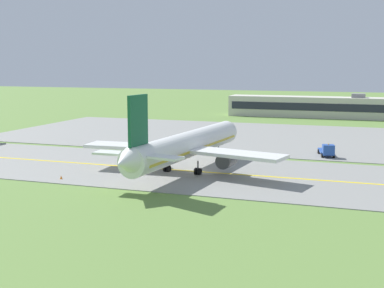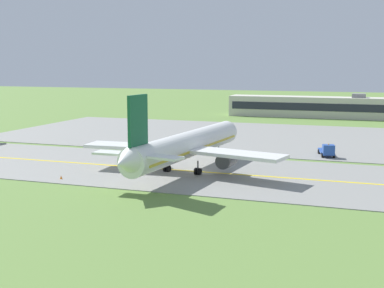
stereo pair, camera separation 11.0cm
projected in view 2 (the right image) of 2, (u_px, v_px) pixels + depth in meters
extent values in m
plane|color=olive|center=(200.00, 172.00, 79.73)|extent=(500.00, 500.00, 0.00)
cube|color=gray|center=(200.00, 172.00, 79.72)|extent=(240.00, 28.00, 0.10)
cube|color=gray|center=(302.00, 138.00, 115.66)|extent=(140.00, 52.00, 0.10)
cube|color=yellow|center=(200.00, 172.00, 79.71)|extent=(220.00, 0.60, 0.01)
cylinder|color=white|center=(188.00, 145.00, 79.95)|extent=(7.14, 34.22, 4.00)
cone|color=white|center=(229.00, 131.00, 96.31)|extent=(4.03, 2.94, 3.80)
cone|color=white|center=(124.00, 162.00, 63.35)|extent=(3.68, 3.50, 3.40)
cube|color=gold|center=(188.00, 148.00, 80.03)|extent=(6.97, 31.52, 0.36)
cube|color=#1E232D|center=(225.00, 129.00, 94.23)|extent=(3.55, 2.11, 0.70)
cube|color=white|center=(133.00, 146.00, 81.54)|extent=(15.21, 5.49, 0.50)
cylinder|color=#47474C|center=(151.00, 154.00, 82.73)|extent=(2.61, 3.60, 2.30)
cylinder|color=black|center=(155.00, 152.00, 84.17)|extent=(2.11, 0.44, 2.10)
cube|color=white|center=(235.00, 154.00, 74.56)|extent=(15.70, 8.13, 0.50)
cylinder|color=#47474C|center=(226.00, 160.00, 77.40)|extent=(2.61, 3.60, 2.30)
cylinder|color=black|center=(230.00, 158.00, 78.83)|extent=(2.11, 0.44, 2.10)
cube|color=#145938|center=(138.00, 120.00, 65.67)|extent=(0.81, 4.42, 6.50)
cube|color=white|center=(116.00, 153.00, 67.48)|extent=(6.03, 2.47, 0.30)
cube|color=white|center=(160.00, 157.00, 64.85)|extent=(6.35, 3.53, 0.30)
cylinder|color=slate|center=(219.00, 150.00, 92.07)|extent=(0.24, 0.24, 1.65)
cylinder|color=black|center=(219.00, 155.00, 92.20)|extent=(0.45, 1.13, 1.10)
cylinder|color=slate|center=(167.00, 163.00, 79.65)|extent=(0.24, 0.24, 1.65)
cylinder|color=black|center=(165.00, 169.00, 79.89)|extent=(0.45, 1.13, 1.10)
cylinder|color=black|center=(169.00, 169.00, 79.67)|extent=(0.45, 1.13, 1.10)
cylinder|color=slate|center=(198.00, 166.00, 77.52)|extent=(0.24, 0.24, 1.65)
cylinder|color=black|center=(196.00, 171.00, 77.76)|extent=(0.45, 1.13, 1.10)
cylinder|color=black|center=(199.00, 172.00, 77.53)|extent=(0.45, 1.13, 1.10)
cube|color=#264CA5|center=(328.00, 150.00, 91.52)|extent=(2.37, 2.22, 1.80)
cube|color=#1E232D|center=(329.00, 149.00, 90.72)|extent=(1.82, 0.55, 0.81)
cube|color=#264CA5|center=(325.00, 151.00, 94.78)|extent=(3.13, 4.97, 0.40)
cylinder|color=orange|center=(329.00, 144.00, 91.37)|extent=(0.20, 0.20, 0.18)
cylinder|color=black|center=(334.00, 156.00, 91.59)|extent=(0.51, 0.95, 0.90)
cylinder|color=black|center=(322.00, 156.00, 91.78)|extent=(0.51, 0.95, 0.90)
cylinder|color=black|center=(330.00, 152.00, 95.64)|extent=(0.51, 0.95, 0.90)
cylinder|color=black|center=(319.00, 152.00, 95.83)|extent=(0.51, 0.95, 0.90)
cube|color=beige|center=(320.00, 107.00, 161.31)|extent=(56.81, 8.32, 6.44)
cube|color=#1E232D|center=(319.00, 107.00, 157.33)|extent=(54.54, 0.10, 2.32)
cube|color=slate|center=(359.00, 96.00, 157.03)|extent=(4.00, 4.00, 1.20)
cone|color=orange|center=(61.00, 178.00, 74.67)|extent=(0.44, 0.44, 0.60)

